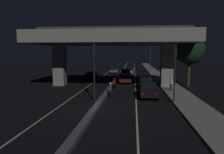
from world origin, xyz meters
TOP-DOWN VIEW (x-y plane):
  - ground_plane at (0.00, 0.00)m, footprint 200.00×200.00m
  - lane_line_left_inner at (-3.37, 35.00)m, footprint 0.12×126.00m
  - lane_line_right_inner at (3.37, 35.00)m, footprint 0.12×126.00m
  - median_divider at (0.00, 35.00)m, footprint 0.51×126.00m
  - sidewalk_right at (8.23, 28.00)m, footprint 2.87×126.00m
  - elevated_overpass at (0.00, 13.54)m, footprint 22.22×10.83m
  - traffic_light_left_of_median at (-0.65, 3.20)m, footprint 0.30×0.49m
  - traffic_light_right_of_median at (6.89, 3.20)m, footprint 0.30×0.49m
  - street_lamp at (6.88, 38.92)m, footprint 2.67×0.32m
  - car_black_lead at (4.69, 5.87)m, footprint 1.96×4.74m
  - car_dark_blue_second at (4.77, 11.74)m, footprint 1.96×4.80m
  - car_dark_red_third at (1.91, 17.30)m, footprint 2.03×4.43m
  - car_dark_blue_fourth at (1.63, 23.53)m, footprint 2.02×4.43m
  - car_silver_fifth at (2.06, 32.42)m, footprint 2.00×4.46m
  - car_dark_red_sixth at (2.05, 40.68)m, footprint 2.22×4.25m
  - car_black_lead_oncoming at (-4.83, 22.82)m, footprint 2.11×4.44m
  - car_grey_second_oncoming at (-1.61, 35.56)m, footprint 2.06×4.40m
  - motorcycle_blue_filtering_near at (0.54, 6.21)m, footprint 0.34×1.74m
  - motorcycle_black_filtering_mid at (0.51, 11.45)m, footprint 0.34×1.83m
  - motorcycle_white_filtering_far at (0.74, 19.73)m, footprint 0.33×1.89m
  - pedestrian_on_sidewalk at (7.68, 9.49)m, footprint 0.34×0.34m
  - roadside_tree_kerbside_near at (10.85, 14.18)m, footprint 4.15×4.15m

SIDE VIEW (x-z plane):
  - ground_plane at x=0.00m, z-range 0.00..0.00m
  - lane_line_left_inner at x=-3.37m, z-range 0.00..0.00m
  - lane_line_right_inner at x=3.37m, z-range 0.00..0.00m
  - sidewalk_right at x=8.23m, z-range 0.00..0.17m
  - median_divider at x=0.00m, z-range 0.00..0.31m
  - motorcycle_black_filtering_mid at x=0.51m, z-range -0.10..1.30m
  - motorcycle_blue_filtering_near at x=0.54m, z-range -0.11..1.38m
  - motorcycle_white_filtering_far at x=0.74m, z-range -0.12..1.40m
  - car_silver_fifth at x=2.06m, z-range 0.01..1.35m
  - car_black_lead_oncoming at x=-4.83m, z-range 0.03..1.39m
  - car_dark_red_third at x=1.91m, z-range 0.03..1.46m
  - car_dark_blue_second at x=4.77m, z-range 0.03..1.53m
  - car_dark_red_sixth at x=2.05m, z-range 0.03..1.59m
  - car_black_lead at x=4.69m, z-range 0.01..1.62m
  - car_grey_second_oncoming at x=-1.61m, z-range 0.02..1.64m
  - car_dark_blue_fourth at x=1.63m, z-range 0.05..1.86m
  - pedestrian_on_sidewalk at x=7.68m, z-range 0.17..1.86m
  - traffic_light_right_of_median at x=6.89m, z-range 0.98..6.45m
  - traffic_light_left_of_median at x=-0.65m, z-range 1.00..6.65m
  - street_lamp at x=6.88m, z-range 0.78..9.23m
  - roadside_tree_kerbside_near at x=10.85m, z-range 1.54..8.83m
  - elevated_overpass at x=0.00m, z-range 2.30..10.79m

